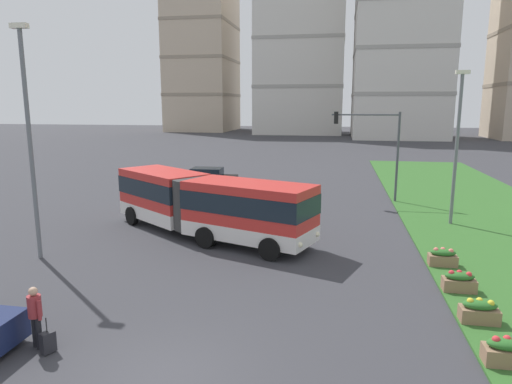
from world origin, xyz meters
name	(u,v)px	position (x,y,z in m)	size (l,w,h in m)	color
ground_plane	(163,379)	(0.00, 0.00, 0.00)	(260.00, 260.00, 0.00)	#38383D
articulated_bus	(205,204)	(-2.43, 11.98, 1.65)	(11.42, 7.75, 3.00)	red
car_black_sedan	(208,178)	(-6.04, 25.12, 0.75)	(4.46, 2.15, 1.58)	black
pedestrian_crossing	(35,313)	(-3.88, 0.78, 1.00)	(0.53, 0.36, 1.74)	black
rolling_suitcase	(48,342)	(-3.43, 0.58, 0.31)	(0.38, 0.43, 0.97)	#232328
flower_planter_0	(507,351)	(8.31, 2.00, 0.43)	(1.10, 0.56, 0.74)	#937051
flower_planter_1	(479,311)	(8.31, 4.32, 0.43)	(1.10, 0.56, 0.74)	#937051
flower_planter_2	(459,281)	(8.31, 6.68, 0.43)	(1.10, 0.56, 0.74)	#937051
flower_planter_3	(443,257)	(8.31, 9.30, 0.43)	(1.10, 0.56, 0.74)	#937051
traffic_light_far_right	(375,140)	(6.43, 22.00, 4.19)	(4.48, 0.28, 6.04)	#474C51
streetlight_left	(29,135)	(-8.50, 7.47, 5.27)	(0.70, 0.28, 9.64)	slate
streetlight_median	(457,142)	(10.21, 16.41, 4.57)	(0.70, 0.28, 8.25)	slate
apartment_tower_west	(202,44)	(-30.00, 104.80, 21.33)	(15.03, 19.83, 42.61)	#C6B299
apartment_tower_westcentre	(301,20)	(-4.87, 97.18, 24.97)	(19.30, 17.46, 49.90)	silver
apartment_tower_centre	(402,32)	(15.39, 86.26, 20.26)	(17.61, 18.84, 40.48)	silver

